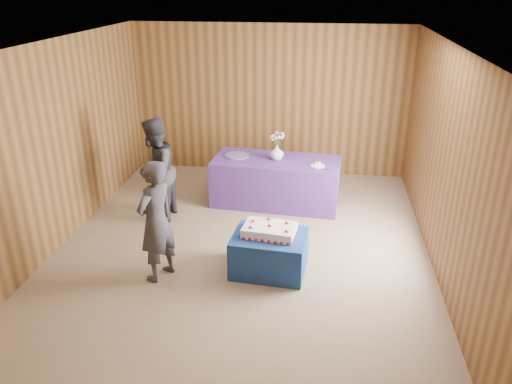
% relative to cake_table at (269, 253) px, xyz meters
% --- Properties ---
extents(ground, '(6.00, 6.00, 0.00)m').
position_rel_cake_table_xyz_m(ground, '(-0.43, 0.53, -0.25)').
color(ground, '#866F5C').
rests_on(ground, ground).
extents(room_shell, '(5.04, 6.04, 2.72)m').
position_rel_cake_table_xyz_m(room_shell, '(-0.43, 0.53, 1.55)').
color(room_shell, brown).
rests_on(room_shell, ground).
extents(cake_table, '(0.95, 0.77, 0.50)m').
position_rel_cake_table_xyz_m(cake_table, '(0.00, 0.00, 0.00)').
color(cake_table, navy).
rests_on(cake_table, ground).
extents(serving_table, '(2.06, 1.04, 0.75)m').
position_rel_cake_table_xyz_m(serving_table, '(-0.13, 2.07, 0.12)').
color(serving_table, '#442D7E').
rests_on(serving_table, ground).
extents(sheet_cake, '(0.71, 0.53, 0.15)m').
position_rel_cake_table_xyz_m(sheet_cake, '(-0.00, 0.04, 0.31)').
color(sheet_cake, white).
rests_on(sheet_cake, cake_table).
extents(vase, '(0.27, 0.27, 0.23)m').
position_rel_cake_table_xyz_m(vase, '(-0.13, 2.09, 0.61)').
color(vase, silver).
rests_on(vase, serving_table).
extents(flower_spray, '(0.23, 0.23, 0.18)m').
position_rel_cake_table_xyz_m(flower_spray, '(-0.13, 2.09, 0.88)').
color(flower_spray, '#255C28').
rests_on(flower_spray, vase).
extents(platter, '(0.51, 0.51, 0.02)m').
position_rel_cake_table_xyz_m(platter, '(-0.78, 2.15, 0.51)').
color(platter, '#7052A4').
rests_on(platter, serving_table).
extents(plate, '(0.25, 0.25, 0.01)m').
position_rel_cake_table_xyz_m(plate, '(0.53, 1.87, 0.51)').
color(plate, white).
rests_on(plate, serving_table).
extents(cake_slice, '(0.08, 0.07, 0.08)m').
position_rel_cake_table_xyz_m(cake_slice, '(0.53, 1.86, 0.54)').
color(cake_slice, white).
rests_on(cake_slice, plate).
extents(knife, '(0.26, 0.04, 0.00)m').
position_rel_cake_table_xyz_m(knife, '(0.58, 1.72, 0.50)').
color(knife, '#AFAFB4').
rests_on(knife, serving_table).
extents(guest_left, '(0.56, 0.66, 1.52)m').
position_rel_cake_table_xyz_m(guest_left, '(-1.32, -0.32, 0.51)').
color(guest_left, '#32333B').
rests_on(guest_left, ground).
extents(guest_right, '(0.62, 0.78, 1.59)m').
position_rel_cake_table_xyz_m(guest_right, '(-1.83, 1.20, 0.54)').
color(guest_right, '#312F38').
rests_on(guest_right, ground).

